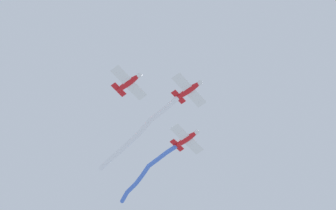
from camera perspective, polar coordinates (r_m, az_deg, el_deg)
airplane_lead at (r=98.39m, az=2.12°, el=1.51°), size 6.21×7.13×1.93m
smoke_trail_lead at (r=103.82m, az=-3.24°, el=-3.09°), size 15.59×16.91×2.54m
airplane_left_wing at (r=104.21m, az=1.89°, el=-3.41°), size 6.25×7.05×1.93m
smoke_trail_left_wing at (r=107.98m, az=-2.22°, el=-6.79°), size 11.24×12.29×2.61m
airplane_right_wing at (r=98.15m, az=-3.95°, el=2.24°), size 6.21×7.12×1.93m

